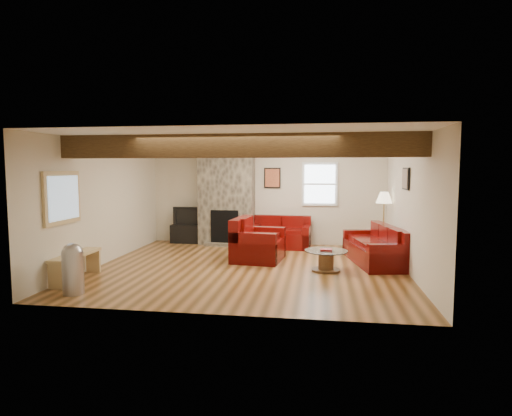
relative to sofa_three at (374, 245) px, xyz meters
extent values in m
plane|color=#583917|center=(-2.48, -0.78, -0.38)|extent=(8.00, 8.00, 0.00)
plane|color=white|center=(-2.48, -0.78, 2.12)|extent=(8.00, 8.00, 0.00)
plane|color=beige|center=(-2.48, 1.97, 0.87)|extent=(8.00, 0.00, 8.00)
plane|color=beige|center=(-2.48, -3.53, 0.87)|extent=(8.00, 0.00, 8.00)
plane|color=beige|center=(-5.48, -0.78, 0.87)|extent=(0.00, 7.50, 7.50)
plane|color=beige|center=(0.52, -0.78, 0.87)|extent=(0.00, 7.50, 7.50)
cube|color=black|center=(-2.48, -2.03, 1.93)|extent=(6.00, 0.36, 0.38)
cube|color=#3C362E|center=(-3.48, 1.72, 0.87)|extent=(1.40, 0.50, 2.50)
cube|color=black|center=(-3.48, 1.47, 0.07)|extent=(0.70, 0.06, 0.90)
cube|color=#3C362E|center=(-3.48, 1.42, -0.34)|extent=(1.00, 0.25, 0.08)
cylinder|color=#492A17|center=(-0.99, -0.84, -0.36)|extent=(0.54, 0.54, 0.04)
cylinder|color=#492A17|center=(-0.99, -0.84, -0.20)|extent=(0.29, 0.29, 0.36)
cylinder|color=silver|center=(-0.99, -0.84, 0.01)|extent=(0.81, 0.81, 0.02)
cube|color=maroon|center=(-0.99, -0.84, 0.03)|extent=(0.23, 0.16, 0.03)
cube|color=black|center=(-4.48, 1.75, -0.14)|extent=(0.95, 0.38, 0.48)
imported|color=black|center=(-4.48, 1.75, 0.33)|extent=(0.82, 0.11, 0.47)
cylinder|color=#AA8746|center=(0.32, 1.04, -0.37)|extent=(0.25, 0.25, 0.03)
cylinder|color=#AA8746|center=(0.32, 1.04, 0.25)|extent=(0.03, 0.03, 1.27)
cone|color=beige|center=(0.32, 1.04, 0.90)|extent=(0.36, 0.36, 0.25)
camera|label=1|loc=(-1.12, -8.94, 1.57)|focal=30.00mm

